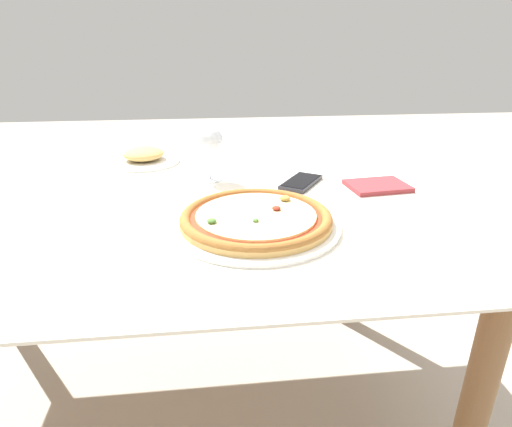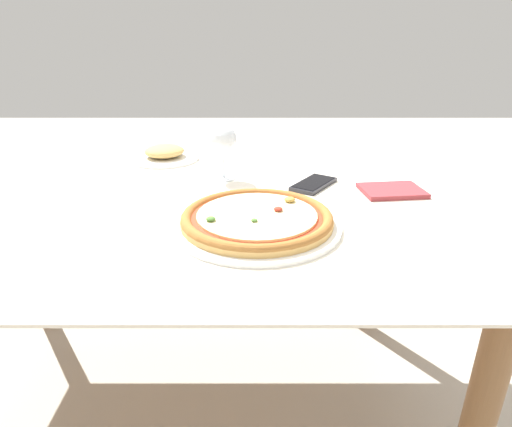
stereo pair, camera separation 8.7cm
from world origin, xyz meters
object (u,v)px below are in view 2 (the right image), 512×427
at_px(cell_phone, 313,184).
at_px(side_plate, 164,154).
at_px(wine_glass_far_left, 222,142).
at_px(pizza_plate, 256,219).
at_px(dining_table, 176,221).

distance_m(cell_phone, side_plate, 0.51).
relative_size(wine_glass_far_left, side_plate, 0.69).
relative_size(cell_phone, side_plate, 0.75).
distance_m(wine_glass_far_left, cell_phone, 0.27).
bearing_deg(wine_glass_far_left, pizza_plate, -74.14).
bearing_deg(dining_table, wine_glass_far_left, 47.64).
bearing_deg(cell_phone, wine_glass_far_left, 165.89).
bearing_deg(dining_table, pizza_plate, -43.62).
xyz_separation_m(pizza_plate, side_plate, (-0.29, 0.51, 0.00)).
bearing_deg(side_plate, cell_phone, -29.90).
bearing_deg(dining_table, side_plate, 105.12).
xyz_separation_m(pizza_plate, wine_glass_far_left, (-0.09, 0.32, 0.09)).
height_order(pizza_plate, cell_phone, pizza_plate).
bearing_deg(pizza_plate, dining_table, 136.38).
distance_m(dining_table, wine_glass_far_left, 0.24).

